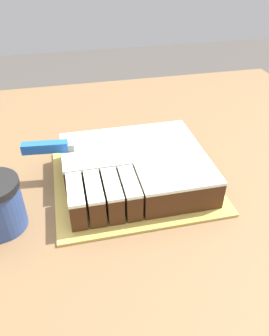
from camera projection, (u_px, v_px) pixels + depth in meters
The scene contains 4 objects.
countertop at pixel (125, 274), 1.07m from camera, with size 1.40×1.10×0.88m.
cake_board at pixel (134, 181), 0.75m from camera, with size 0.36×0.32×0.01m.
cake at pixel (136, 167), 0.73m from camera, with size 0.31×0.26×0.07m.
knife at pixel (63, 147), 0.72m from camera, with size 0.34×0.05×0.02m.
Camera 1 is at (-0.11, -0.65, 1.36)m, focal length 35.00 mm.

